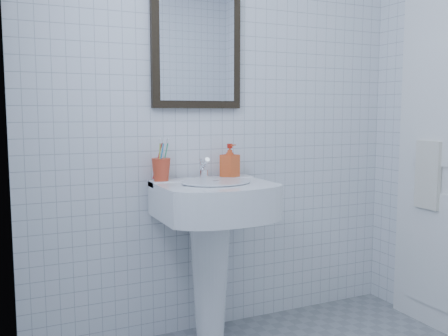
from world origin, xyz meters
name	(u,v)px	position (x,y,z in m)	size (l,w,h in m)	color
wall_back	(222,107)	(0.00, 1.20, 1.25)	(2.20, 0.02, 2.50)	white
wall_left	(17,100)	(-1.10, 0.00, 1.25)	(0.02, 2.40, 2.50)	white
washbasin	(212,235)	(-0.16, 0.99, 0.59)	(0.57, 0.42, 0.88)	white
faucet	(204,170)	(-0.16, 1.09, 0.92)	(0.05, 0.10, 0.12)	white
toothbrush_cup	(161,170)	(-0.39, 1.10, 0.93)	(0.10, 0.10, 0.12)	red
soap_dispenser	(230,160)	(0.00, 1.10, 0.96)	(0.08, 0.08, 0.18)	#E64616
wall_mirror	(197,49)	(-0.16, 1.18, 1.55)	(0.50, 0.04, 0.62)	black
towel_ring	(432,143)	(1.06, 0.71, 1.05)	(0.18, 0.18, 0.01)	white
hand_towel	(428,175)	(1.04, 0.71, 0.87)	(0.03, 0.16, 0.38)	white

